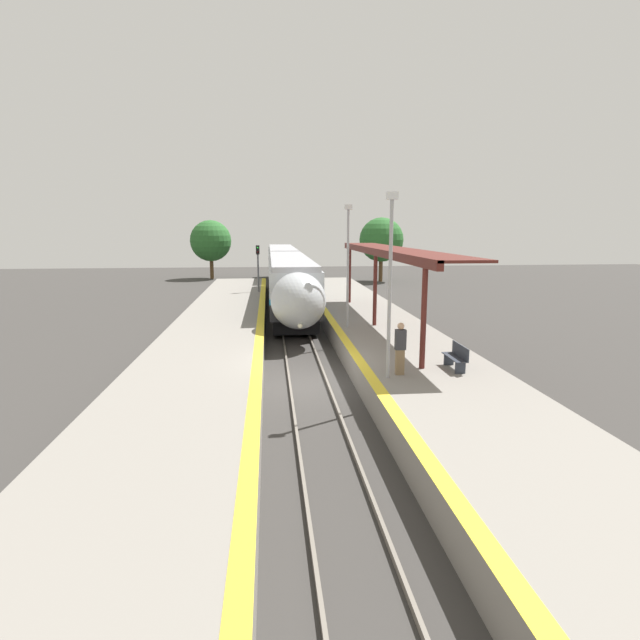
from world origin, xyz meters
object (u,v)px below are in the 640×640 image
at_px(platform_bench, 457,356).
at_px(person_waiting, 400,347).
at_px(train, 286,272).
at_px(lamppost_mid, 348,259).
at_px(lamppost_near, 390,275).
at_px(railway_signal, 258,269).

height_order(platform_bench, person_waiting, person_waiting).
relative_size(train, lamppost_mid, 6.56).
bearing_deg(platform_bench, train, 101.05).
bearing_deg(lamppost_mid, platform_bench, -71.42).
bearing_deg(person_waiting, lamppost_near, -147.19).
distance_m(platform_bench, lamppost_near, 4.06).
xyz_separation_m(railway_signal, lamppost_mid, (4.73, -15.02, 1.61)).
bearing_deg(platform_bench, railway_signal, 107.87).
xyz_separation_m(railway_signal, lamppost_near, (4.73, -23.74, 1.61)).
relative_size(railway_signal, lamppost_near, 0.76).
bearing_deg(person_waiting, train, 96.31).
distance_m(train, lamppost_mid, 18.64).
xyz_separation_m(platform_bench, lamppost_near, (-2.68, -0.76, 2.96)).
distance_m(person_waiting, railway_signal, 24.01).
distance_m(train, railway_signal, 4.07).
height_order(platform_bench, lamppost_near, lamppost_near).
xyz_separation_m(person_waiting, lamppost_mid, (-0.49, 8.40, 2.48)).
bearing_deg(lamppost_near, railway_signal, 101.28).
height_order(train, person_waiting, train).
distance_m(train, person_waiting, 26.92).
distance_m(train, lamppost_near, 27.27).
bearing_deg(railway_signal, platform_bench, -72.13).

